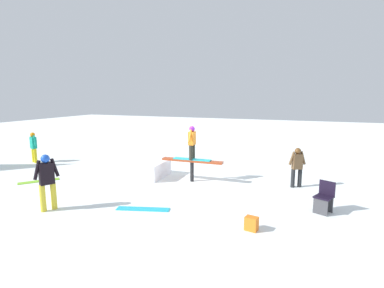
{
  "coord_description": "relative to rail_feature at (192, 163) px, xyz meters",
  "views": [
    {
      "loc": [
        4.07,
        -10.26,
        3.26
      ],
      "look_at": [
        0.0,
        0.0,
        1.44
      ],
      "focal_mm": 28.0,
      "sensor_mm": 36.0,
      "label": 1
    }
  ],
  "objects": [
    {
      "name": "ground_plane",
      "position": [
        0.0,
        0.0,
        -0.71
      ],
      "size": [
        60.0,
        60.0,
        0.0
      ],
      "primitive_type": "plane",
      "color": "white"
    },
    {
      "name": "rail_feature",
      "position": [
        0.0,
        0.0,
        0.0
      ],
      "size": [
        2.39,
        0.32,
        0.84
      ],
      "rotation": [
        0.0,
        0.0,
        0.02
      ],
      "color": "black",
      "rests_on": "ground"
    },
    {
      "name": "snow_kicker_ramp",
      "position": [
        -2.12,
        -0.04,
        -0.4
      ],
      "size": [
        1.83,
        1.53,
        0.62
      ],
      "primitive_type": "cube",
      "rotation": [
        0.0,
        0.0,
        0.02
      ],
      "color": "white",
      "rests_on": "ground"
    },
    {
      "name": "main_rider_on_rail",
      "position": [
        0.0,
        0.0,
        0.75
      ],
      "size": [
        1.47,
        0.71,
        1.28
      ],
      "rotation": [
        0.0,
        0.0,
        0.03
      ],
      "color": "#1FB9CA",
      "rests_on": "rail_feature"
    },
    {
      "name": "bystander_black",
      "position": [
        -2.73,
        -4.2,
        0.2
      ],
      "size": [
        0.41,
        0.65,
        1.62
      ],
      "rotation": [
        0.0,
        0.0,
        4.21
      ],
      "color": "gold",
      "rests_on": "ground"
    },
    {
      "name": "bystander_brown",
      "position": [
        3.73,
        0.69,
        0.09
      ],
      "size": [
        0.6,
        0.39,
        1.42
      ],
      "rotation": [
        0.0,
        0.0,
        3.66
      ],
      "color": "black",
      "rests_on": "ground"
    },
    {
      "name": "bystander_teal",
      "position": [
        -8.31,
        0.16,
        0.12
      ],
      "size": [
        0.64,
        0.33,
        1.48
      ],
      "rotation": [
        0.0,
        0.0,
        2.76
      ],
      "color": "yellow",
      "rests_on": "ground"
    },
    {
      "name": "loose_snowboard_lime",
      "position": [
        -5.41,
        -2.19,
        -0.7
      ],
      "size": [
        1.11,
        1.28,
        0.02
      ],
      "primitive_type": "cube",
      "rotation": [
        0.0,
        0.0,
        0.89
      ],
      "color": "#85CE26",
      "rests_on": "ground"
    },
    {
      "name": "loose_snowboard_cyan",
      "position": [
        -0.26,
        -3.17,
        -0.7
      ],
      "size": [
        1.55,
        0.7,
        0.02
      ],
      "primitive_type": "cube",
      "rotation": [
        0.0,
        0.0,
        3.43
      ],
      "color": "#1DB4D1",
      "rests_on": "ground"
    },
    {
      "name": "folding_chair",
      "position": [
        4.56,
        -1.48,
        -0.3
      ],
      "size": [
        0.58,
        0.58,
        0.88
      ],
      "rotation": [
        0.0,
        0.0,
        5.86
      ],
      "color": "#3F3F44",
      "rests_on": "ground"
    },
    {
      "name": "backpack_on_snow",
      "position": [
        2.89,
        -3.36,
        -0.54
      ],
      "size": [
        0.34,
        0.27,
        0.34
      ],
      "primitive_type": "cube",
      "rotation": [
        0.0,
        0.0,
        6.09
      ],
      "color": "orange",
      "rests_on": "ground"
    }
  ]
}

